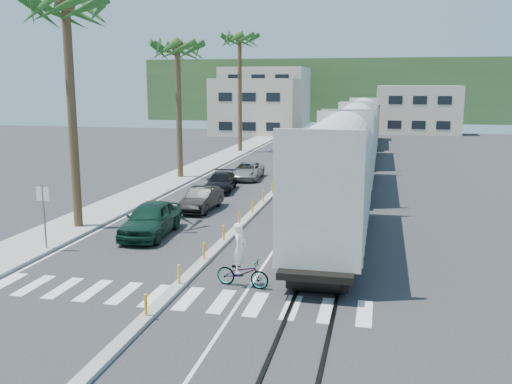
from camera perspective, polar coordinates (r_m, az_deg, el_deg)
ground at (r=22.17m, az=-6.79°, el=-8.56°), size 140.00×140.00×0.00m
sidewalk at (r=47.89m, az=-6.56°, el=2.03°), size 3.00×90.00×0.15m
rails at (r=48.31m, az=9.97°, el=1.96°), size 1.56×100.00×0.06m
median at (r=40.94m, az=2.43°, el=0.61°), size 0.45×60.00×0.85m
crosswalk at (r=20.42m, az=-8.67°, el=-10.33°), size 14.00×2.20×0.01m
lane_markings at (r=46.23m, az=0.91°, el=1.69°), size 9.42×90.00×0.01m
freight_train at (r=46.08m, az=9.98°, el=5.14°), size 3.00×60.94×5.85m
palm_trees at (r=45.17m, az=-7.35°, el=15.14°), size 3.50×37.20×13.75m
street_sign at (r=26.56m, az=-20.47°, el=-1.51°), size 0.60×0.08×3.00m
buildings at (r=92.40m, az=4.20°, el=8.94°), size 38.00×27.00×10.00m
hillside at (r=119.93m, az=9.31°, el=10.03°), size 80.00×20.00×12.00m
car_lead at (r=28.23m, az=-10.50°, el=-2.67°), size 2.52×5.13×1.67m
car_second at (r=33.44m, az=-5.44°, el=-0.71°), size 1.70×4.21×1.36m
car_third at (r=39.27m, az=-3.55°, el=0.99°), size 2.67×4.78×1.28m
car_rear at (r=44.27m, az=-0.91°, el=2.13°), size 2.60×4.88×1.30m
cyclist at (r=20.94m, az=-1.41°, el=-7.47°), size 1.29×2.21×2.39m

